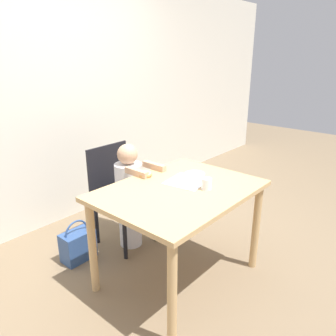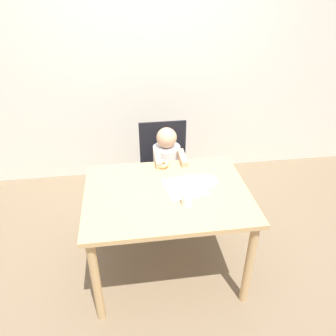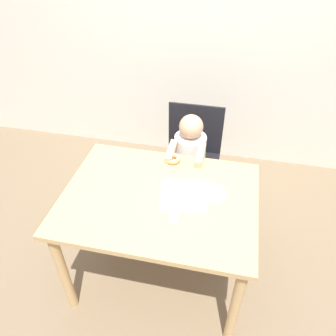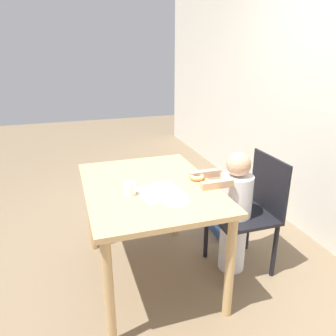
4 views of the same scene
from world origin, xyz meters
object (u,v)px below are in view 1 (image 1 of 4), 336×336
at_px(handbag, 78,245).
at_px(child_figure, 130,196).
at_px(donut, 145,174).
at_px(cup, 206,184).
at_px(chair, 120,193).

bearing_deg(handbag, child_figure, -19.99).
xyz_separation_m(donut, cup, (0.11, -0.51, 0.02)).
distance_m(chair, donut, 0.52).
bearing_deg(child_figure, handbag, 160.01).
height_order(child_figure, handbag, child_figure).
bearing_deg(cup, handbag, 117.17).
relative_size(chair, handbag, 2.44).
relative_size(child_figure, cup, 11.59).
relative_size(child_figure, donut, 8.89).
distance_m(chair, child_figure, 0.13).
bearing_deg(handbag, chair, -4.40).
distance_m(child_figure, donut, 0.42).
relative_size(donut, handbag, 0.29).
xyz_separation_m(child_figure, cup, (0.03, -0.80, 0.32)).
bearing_deg(chair, handbag, 175.60).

